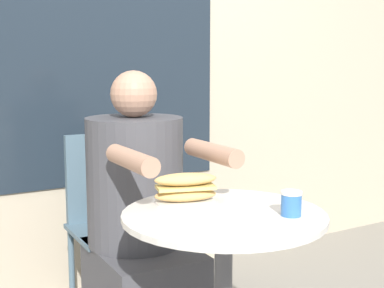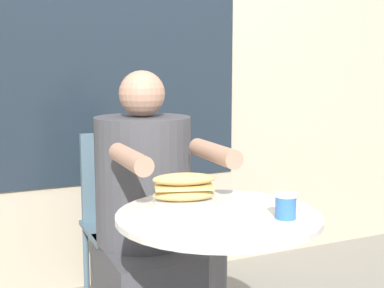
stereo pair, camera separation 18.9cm
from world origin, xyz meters
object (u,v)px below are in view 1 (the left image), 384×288
at_px(seated_diner, 140,234).
at_px(drink_cup, 291,203).
at_px(cafe_table, 223,269).
at_px(sandwich_on_plate, 186,190).
at_px(diner_chair, 109,209).

relative_size(seated_diner, drink_cup, 14.56).
bearing_deg(cafe_table, sandwich_on_plate, 106.76).
bearing_deg(sandwich_on_plate, seated_diner, 90.21).
relative_size(diner_chair, drink_cup, 10.83).
height_order(cafe_table, drink_cup, drink_cup).
relative_size(cafe_table, sandwich_on_plate, 3.06).
height_order(seated_diner, drink_cup, seated_diner).
bearing_deg(seated_diner, sandwich_on_plate, 92.24).
xyz_separation_m(seated_diner, drink_cup, (0.21, -0.68, 0.26)).
relative_size(diner_chair, sandwich_on_plate, 3.72).
xyz_separation_m(diner_chair, seated_diner, (-0.00, -0.35, -0.02)).
relative_size(diner_chair, seated_diner, 0.74).
xyz_separation_m(diner_chair, sandwich_on_plate, (-0.00, -0.73, 0.24)).
bearing_deg(diner_chair, cafe_table, 94.98).
height_order(diner_chair, sandwich_on_plate, diner_chair).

